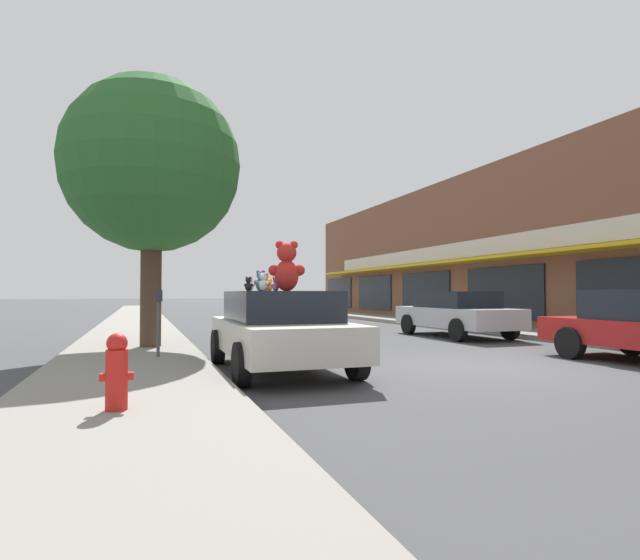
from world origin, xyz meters
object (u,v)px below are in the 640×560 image
object	(u,v)px
teddy_bear_teal	(261,282)
teddy_bear_yellow	(269,285)
teddy_bear_white	(263,282)
teddy_bear_cream	(250,284)
teddy_bear_giant	(287,267)
fire_hydrant	(117,371)
street_tree	(152,166)
plush_art_car	(280,328)
parked_car_far_center	(456,313)
parking_meter	(158,314)
teddy_bear_pink	(276,284)
teddy_bear_black	(248,284)
teddy_bear_orange	(265,282)
teddy_bear_purple	(261,281)

from	to	relation	value
teddy_bear_teal	teddy_bear_yellow	world-z (taller)	teddy_bear_teal
teddy_bear_white	teddy_bear_cream	distance (m)	1.31
teddy_bear_giant	fire_hydrant	distance (m)	4.13
street_tree	fire_hydrant	world-z (taller)	street_tree
plush_art_car	teddy_bear_giant	xyz separation A→B (m)	(0.13, 0.05, 1.08)
parked_car_far_center	teddy_bear_teal	bearing A→B (deg)	-145.53
parked_car_far_center	parking_meter	bearing A→B (deg)	-159.80
plush_art_car	parked_car_far_center	xyz separation A→B (m)	(6.98, 4.78, 0.01)
teddy_bear_teal	teddy_bear_pink	bearing A→B (deg)	-94.26
plush_art_car	parked_car_far_center	bearing A→B (deg)	35.12
teddy_bear_teal	teddy_bear_black	world-z (taller)	teddy_bear_teal
teddy_bear_yellow	teddy_bear_teal	bearing A→B (deg)	112.30
teddy_bear_white	fire_hydrant	size ratio (longest dim) A/B	0.37
teddy_bear_teal	teddy_bear_pink	world-z (taller)	teddy_bear_teal
teddy_bear_orange	teddy_bear_giant	bearing A→B (deg)	-178.47
teddy_bear_yellow	fire_hydrant	distance (m)	4.40
teddy_bear_teal	street_tree	distance (m)	4.98
teddy_bear_yellow	teddy_bear_black	bearing A→B (deg)	102.70
teddy_bear_orange	parked_car_far_center	bearing A→B (deg)	-90.82
teddy_bear_black	parking_meter	xyz separation A→B (m)	(-1.34, 1.83, -0.54)
teddy_bear_purple	parked_car_far_center	distance (m)	8.58
teddy_bear_black	parking_meter	bearing A→B (deg)	-5.54
teddy_bear_pink	parking_meter	bearing A→B (deg)	-16.64
teddy_bear_yellow	teddy_bear_cream	bearing A→B (deg)	38.55
teddy_bear_white	fire_hydrant	xyz separation A→B (m)	(-2.07, -2.23, -0.98)
teddy_bear_giant	teddy_bear_pink	size ratio (longest dim) A/B	3.47
parking_meter	fire_hydrant	bearing A→B (deg)	-97.16
teddy_bear_black	fire_hydrant	bearing A→B (deg)	101.39
plush_art_car	teddy_bear_giant	distance (m)	1.09
teddy_bear_giant	teddy_bear_cream	world-z (taller)	teddy_bear_giant
plush_art_car	teddy_bear_pink	bearing A→B (deg)	99.81
teddy_bear_black	teddy_bear_purple	size ratio (longest dim) A/B	0.63
teddy_bear_pink	teddy_bear_giant	bearing A→B (deg)	155.30
teddy_bear_teal	parking_meter	xyz separation A→B (m)	(-1.57, 1.77, -0.58)
parked_car_far_center	street_tree	world-z (taller)	street_tree
teddy_bear_black	teddy_bear_cream	xyz separation A→B (m)	(0.24, 1.02, 0.02)
teddy_bear_white	street_tree	xyz separation A→B (m)	(-1.63, 4.16, 2.74)
teddy_bear_orange	teddy_bear_white	world-z (taller)	teddy_bear_orange
fire_hydrant	teddy_bear_cream	bearing A→B (deg)	58.98
teddy_bear_giant	teddy_bear_white	world-z (taller)	teddy_bear_giant
teddy_bear_orange	teddy_bear_teal	world-z (taller)	teddy_bear_orange
teddy_bear_pink	teddy_bear_purple	world-z (taller)	teddy_bear_purple
plush_art_car	teddy_bear_giant	size ratio (longest dim) A/B	4.64
plush_art_car	teddy_bear_orange	xyz separation A→B (m)	(-0.15, 0.48, 0.81)
teddy_bear_pink	teddy_bear_teal	bearing A→B (deg)	68.93
teddy_bear_cream	street_tree	world-z (taller)	street_tree
parked_car_far_center	teddy_bear_purple	bearing A→B (deg)	-148.19
teddy_bear_pink	teddy_bear_purple	xyz separation A→B (m)	(-0.25, 0.09, 0.06)
teddy_bear_teal	parked_car_far_center	size ratio (longest dim) A/B	0.07
teddy_bear_black	teddy_bear_cream	size ratio (longest dim) A/B	0.84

